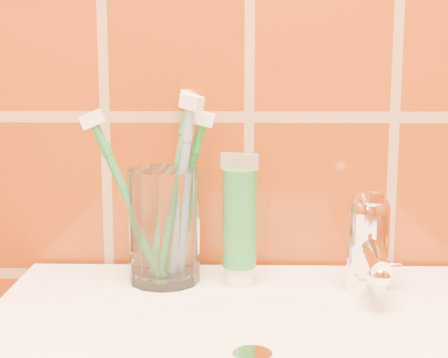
{
  "coord_description": "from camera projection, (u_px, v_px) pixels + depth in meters",
  "views": [
    {
      "loc": [
        -0.01,
        0.33,
        1.12
      ],
      "look_at": [
        -0.03,
        1.08,
        0.98
      ],
      "focal_mm": 55.0,
      "sensor_mm": 36.0,
      "label": 1
    }
  ],
  "objects": [
    {
      "name": "glass_tumbler",
      "position": [
        164.0,
        226.0,
        0.82
      ],
      "size": [
        0.11,
        0.11,
        0.14
      ],
      "primitive_type": "cylinder",
      "rotation": [
        0.0,
        0.0,
        0.3
      ],
      "color": "white",
      "rests_on": "pedestal_sink"
    },
    {
      "name": "toothpaste_tube",
      "position": [
        239.0,
        224.0,
        0.8
      ],
      "size": [
        0.04,
        0.04,
        0.16
      ],
      "rotation": [
        0.0,
        0.0,
        -0.23
      ],
      "color": "white",
      "rests_on": "pedestal_sink"
    },
    {
      "name": "faucet",
      "position": [
        369.0,
        239.0,
        0.78
      ],
      "size": [
        0.05,
        0.11,
        0.12
      ],
      "color": "white",
      "rests_on": "pedestal_sink"
    },
    {
      "name": "toothbrush_0",
      "position": [
        174.0,
        186.0,
        0.85
      ],
      "size": [
        0.13,
        0.17,
        0.25
      ],
      "primitive_type": null,
      "rotation": [
        0.34,
        0.0,
        2.62
      ],
      "color": "#1F7536",
      "rests_on": "glass_tumbler"
    },
    {
      "name": "toothbrush_1",
      "position": [
        184.0,
        198.0,
        0.82
      ],
      "size": [
        0.08,
        0.07,
        0.21
      ],
      "primitive_type": null,
      "rotation": [
        0.24,
        0.0,
        1.59
      ],
      "color": "#20782E",
      "rests_on": "glass_tumbler"
    },
    {
      "name": "toothbrush_2",
      "position": [
        129.0,
        201.0,
        0.8
      ],
      "size": [
        0.11,
        0.11,
        0.2
      ],
      "primitive_type": null,
      "rotation": [
        0.39,
        0.0,
        -1.54
      ],
      "color": "#207A38",
      "rests_on": "glass_tumbler"
    },
    {
      "name": "toothbrush_3",
      "position": [
        181.0,
        191.0,
        0.81
      ],
      "size": [
        0.1,
        0.09,
        0.23
      ],
      "primitive_type": null,
      "rotation": [
        0.16,
        0.0,
        0.96
      ],
      "color": "#6D8EC3",
      "rests_on": "glass_tumbler"
    }
  ]
}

